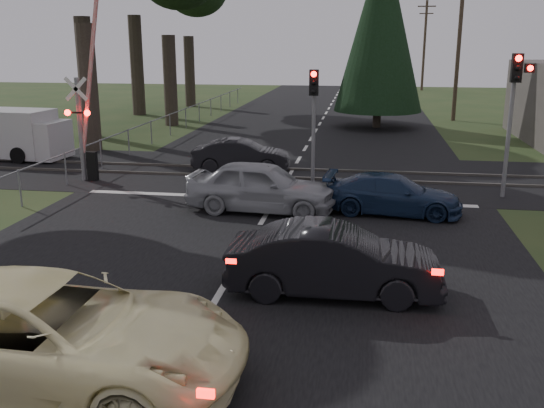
% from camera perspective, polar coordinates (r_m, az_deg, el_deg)
% --- Properties ---
extents(ground, '(120.00, 120.00, 0.00)m').
position_cam_1_polar(ground, '(12.50, -5.29, -8.97)').
color(ground, '#283D1C').
rests_on(ground, ground).
extents(road, '(14.00, 100.00, 0.01)m').
position_cam_1_polar(road, '(21.85, 1.04, 1.69)').
color(road, black).
rests_on(road, ground).
extents(rail_corridor, '(120.00, 8.00, 0.01)m').
position_cam_1_polar(rail_corridor, '(23.78, 1.70, 2.80)').
color(rail_corridor, black).
rests_on(rail_corridor, ground).
extents(stop_line, '(13.00, 0.35, 0.00)m').
position_cam_1_polar(stop_line, '(20.12, 0.34, 0.53)').
color(stop_line, silver).
rests_on(stop_line, ground).
extents(rail_near, '(120.00, 0.12, 0.10)m').
position_cam_1_polar(rail_near, '(23.00, 1.45, 2.49)').
color(rail_near, '#59544C').
rests_on(rail_near, ground).
extents(rail_far, '(120.00, 0.12, 0.10)m').
position_cam_1_polar(rail_far, '(24.55, 1.93, 3.30)').
color(rail_far, '#59544C').
rests_on(rail_far, ground).
extents(crossing_signal, '(1.62, 0.38, 6.96)m').
position_cam_1_polar(crossing_signal, '(23.37, -17.11, 7.03)').
color(crossing_signal, slate).
rests_on(crossing_signal, ground).
extents(traffic_signal_right, '(0.68, 0.48, 4.70)m').
position_cam_1_polar(traffic_signal_right, '(21.13, 21.89, 9.26)').
color(traffic_signal_right, slate).
rests_on(traffic_signal_right, ground).
extents(traffic_signal_center, '(0.32, 0.48, 4.10)m').
position_cam_1_polar(traffic_signal_center, '(21.93, 3.94, 9.14)').
color(traffic_signal_center, slate).
rests_on(traffic_signal_center, ground).
extents(utility_pole_mid, '(1.80, 0.26, 9.00)m').
position_cam_1_polar(utility_pole_mid, '(41.43, 17.17, 14.01)').
color(utility_pole_mid, '#4C3D2D').
rests_on(utility_pole_mid, ground).
extents(utility_pole_far, '(1.80, 0.26, 9.00)m').
position_cam_1_polar(utility_pole_far, '(66.29, 14.16, 14.42)').
color(utility_pole_far, '#4C3D2D').
rests_on(utility_pole_far, ground).
extents(conifer_tree, '(5.20, 5.20, 11.00)m').
position_cam_1_polar(conifer_tree, '(37.06, 10.22, 16.33)').
color(conifer_tree, '#473D33').
rests_on(conifer_tree, ground).
extents(fence_left, '(0.10, 36.00, 1.20)m').
position_cam_1_polar(fence_left, '(35.57, -8.78, 6.76)').
color(fence_left, slate).
rests_on(fence_left, ground).
extents(cream_coupe, '(6.05, 2.81, 1.68)m').
position_cam_1_polar(cream_coupe, '(9.86, -20.36, -11.46)').
color(cream_coupe, '#F9EEB2').
rests_on(cream_coupe, ground).
extents(dark_hatchback, '(4.41, 1.62, 1.44)m').
position_cam_1_polar(dark_hatchback, '(12.52, 5.84, -5.38)').
color(dark_hatchback, black).
rests_on(dark_hatchback, ground).
extents(silver_car, '(4.72, 2.24, 1.56)m').
position_cam_1_polar(silver_car, '(18.46, -0.99, 1.64)').
color(silver_car, '#93959A').
rests_on(silver_car, ground).
extents(blue_sedan, '(4.25, 2.07, 1.19)m').
position_cam_1_polar(blue_sedan, '(18.62, 11.29, 0.88)').
color(blue_sedan, '#172745').
rests_on(blue_sedan, ground).
extents(dark_car_far, '(3.94, 1.62, 1.27)m').
position_cam_1_polar(dark_car_far, '(24.33, -2.92, 4.58)').
color(dark_car_far, black).
rests_on(dark_car_far, ground).
extents(white_van, '(5.68, 2.48, 2.16)m').
position_cam_1_polar(white_van, '(29.37, -23.67, 6.08)').
color(white_van, silver).
rests_on(white_van, ground).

